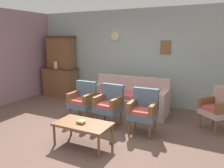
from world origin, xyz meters
TOP-DOWN VIEW (x-y plane):
  - ground_plane at (0.00, 0.00)m, footprint 7.68×7.68m
  - wall_back_with_decor at (0.00, 2.63)m, footprint 6.40×0.09m
  - side_cabinet at (-2.47, 2.25)m, footprint 1.16×0.55m
  - cabinet_upper_hutch at (-2.47, 2.33)m, footprint 0.99×0.38m
  - vase_on_cabinet at (-2.48, 2.08)m, footprint 0.13×0.13m
  - floral_couch at (0.23, 1.70)m, footprint 2.01×0.89m
  - armchair_by_doorway at (-0.51, 0.71)m, footprint 0.53×0.50m
  - armchair_near_cabinet at (0.19, 0.69)m, footprint 0.55×0.53m
  - armchair_row_middle at (0.99, 0.63)m, footprint 0.53×0.50m
  - wingback_chair_by_fireplace at (2.31, 1.47)m, footprint 0.71×0.71m
  - coffee_table at (0.21, -0.36)m, footprint 1.00×0.56m
  - book_stack_on_table at (0.19, -0.39)m, footprint 0.14×0.12m

SIDE VIEW (x-z plane):
  - ground_plane at x=0.00m, z-range 0.00..0.00m
  - floral_couch at x=0.23m, z-range -0.12..0.78m
  - coffee_table at x=0.21m, z-range 0.17..0.59m
  - book_stack_on_table at x=0.19m, z-range 0.42..0.47m
  - side_cabinet at x=-2.47m, z-range 0.00..0.93m
  - armchair_by_doorway at x=-0.51m, z-range 0.05..0.95m
  - armchair_near_cabinet at x=0.19m, z-range 0.05..0.95m
  - armchair_row_middle at x=0.99m, z-range 0.05..0.95m
  - wingback_chair_by_fireplace at x=2.31m, z-range 0.05..0.95m
  - vase_on_cabinet at x=-2.48m, z-range 0.93..1.16m
  - wall_back_with_decor at x=0.00m, z-range 0.00..2.70m
  - cabinet_upper_hutch at x=-2.47m, z-range 0.94..1.97m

